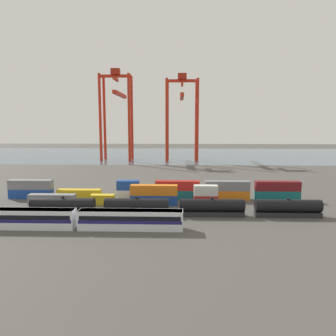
{
  "coord_description": "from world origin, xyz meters",
  "views": [
    {
      "loc": [
        4.67,
        -84.27,
        20.8
      ],
      "look_at": [
        1.01,
        29.49,
        5.13
      ],
      "focal_mm": 34.58,
      "sensor_mm": 36.0,
      "label": 1
    }
  ],
  "objects_px": {
    "freight_tank_row": "(174,207)",
    "shipping_container_11": "(177,195)",
    "gantry_crane_west": "(117,106)",
    "passenger_train": "(77,218)",
    "shipping_container_15": "(277,195)",
    "gantry_crane_central": "(182,108)",
    "shipping_container_4": "(206,200)"
  },
  "relations": [
    {
      "from": "gantry_crane_central",
      "to": "shipping_container_15",
      "type": "bearing_deg",
      "value": -75.61
    },
    {
      "from": "shipping_container_11",
      "to": "passenger_train",
      "type": "bearing_deg",
      "value": -127.42
    },
    {
      "from": "shipping_container_4",
      "to": "shipping_container_11",
      "type": "bearing_deg",
      "value": 138.76
    },
    {
      "from": "passenger_train",
      "to": "gantry_crane_west",
      "type": "relative_size",
      "value": 0.83
    },
    {
      "from": "passenger_train",
      "to": "shipping_container_15",
      "type": "relative_size",
      "value": 3.48
    },
    {
      "from": "passenger_train",
      "to": "freight_tank_row",
      "type": "distance_m",
      "value": 21.63
    },
    {
      "from": "shipping_container_15",
      "to": "gantry_crane_central",
      "type": "distance_m",
      "value": 105.27
    },
    {
      "from": "shipping_container_11",
      "to": "gantry_crane_west",
      "type": "relative_size",
      "value": 0.24
    },
    {
      "from": "shipping_container_15",
      "to": "gantry_crane_west",
      "type": "xyz_separation_m",
      "value": [
        -62.15,
        98.62,
        29.66
      ]
    },
    {
      "from": "shipping_container_15",
      "to": "shipping_container_4",
      "type": "bearing_deg",
      "value": -162.38
    },
    {
      "from": "passenger_train",
      "to": "shipping_container_15",
      "type": "distance_m",
      "value": 53.91
    },
    {
      "from": "freight_tank_row",
      "to": "shipping_container_4",
      "type": "distance_m",
      "value": 12.51
    },
    {
      "from": "freight_tank_row",
      "to": "shipping_container_15",
      "type": "xyz_separation_m",
      "value": [
        28.04,
        16.02,
        -0.71
      ]
    },
    {
      "from": "passenger_train",
      "to": "gantry_crane_central",
      "type": "xyz_separation_m",
      "value": [
        22.03,
        124.21,
        27.38
      ]
    },
    {
      "from": "gantry_crane_west",
      "to": "freight_tank_row",
      "type": "bearing_deg",
      "value": -73.43
    },
    {
      "from": "shipping_container_15",
      "to": "gantry_crane_central",
      "type": "relative_size",
      "value": 0.25
    },
    {
      "from": "passenger_train",
      "to": "gantry_crane_central",
      "type": "relative_size",
      "value": 0.87
    },
    {
      "from": "passenger_train",
      "to": "gantry_crane_west",
      "type": "height_order",
      "value": "gantry_crane_west"
    },
    {
      "from": "freight_tank_row",
      "to": "passenger_train",
      "type": "bearing_deg",
      "value": -152.59
    },
    {
      "from": "shipping_container_15",
      "to": "gantry_crane_west",
      "type": "relative_size",
      "value": 0.24
    },
    {
      "from": "passenger_train",
      "to": "shipping_container_15",
      "type": "bearing_deg",
      "value": 28.81
    },
    {
      "from": "gantry_crane_west",
      "to": "passenger_train",
      "type": "bearing_deg",
      "value": -83.17
    },
    {
      "from": "shipping_container_11",
      "to": "shipping_container_15",
      "type": "bearing_deg",
      "value": 0.0
    },
    {
      "from": "shipping_container_4",
      "to": "gantry_crane_west",
      "type": "xyz_separation_m",
      "value": [
        -42.07,
        105.0,
        29.66
      ]
    },
    {
      "from": "freight_tank_row",
      "to": "gantry_crane_west",
      "type": "bearing_deg",
      "value": 106.57
    },
    {
      "from": "freight_tank_row",
      "to": "shipping_container_11",
      "type": "relative_size",
      "value": 5.44
    },
    {
      "from": "gantry_crane_central",
      "to": "shipping_container_11",
      "type": "bearing_deg",
      "value": -91.26
    },
    {
      "from": "freight_tank_row",
      "to": "shipping_container_11",
      "type": "bearing_deg",
      "value": 87.6
    },
    {
      "from": "gantry_crane_central",
      "to": "gantry_crane_west",
      "type": "bearing_deg",
      "value": 179.41
    },
    {
      "from": "passenger_train",
      "to": "shipping_container_15",
      "type": "xyz_separation_m",
      "value": [
        47.24,
        25.97,
        -0.84
      ]
    },
    {
      "from": "passenger_train",
      "to": "shipping_container_11",
      "type": "xyz_separation_m",
      "value": [
        19.87,
        25.97,
        -0.84
      ]
    },
    {
      "from": "freight_tank_row",
      "to": "gantry_crane_central",
      "type": "relative_size",
      "value": 1.36
    }
  ]
}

